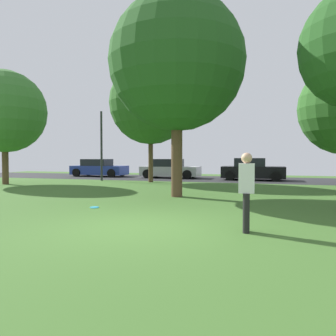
{
  "coord_description": "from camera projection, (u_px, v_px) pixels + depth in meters",
  "views": [
    {
      "loc": [
        2.81,
        -6.72,
        1.58
      ],
      "look_at": [
        0.0,
        2.28,
        1.24
      ],
      "focal_mm": 34.81,
      "sensor_mm": 36.0,
      "label": 1
    }
  ],
  "objects": [
    {
      "name": "person_thrower",
      "position": [
        246.0,
        189.0,
        6.74
      ],
      "size": [
        0.33,
        0.3,
        1.66
      ],
      "rotation": [
        0.0,
        0.0,
        -3.07
      ],
      "color": "black",
      "rests_on": "ground_plane"
    },
    {
      "name": "parked_car_black",
      "position": [
        252.0,
        170.0,
        21.77
      ],
      "size": [
        4.09,
        2.09,
        1.47
      ],
      "color": "black",
      "rests_on": "ground_plane"
    },
    {
      "name": "road_strip",
      "position": [
        227.0,
        179.0,
        22.57
      ],
      "size": [
        44.0,
        6.4,
        0.01
      ],
      "primitive_type": "cube",
      "color": "#28282B",
      "rests_on": "ground_plane"
    },
    {
      "name": "parked_car_blue",
      "position": [
        99.0,
        168.0,
        25.79
      ],
      "size": [
        4.32,
        2.02,
        1.37
      ],
      "color": "#233893",
      "rests_on": "ground_plane"
    },
    {
      "name": "ground_plane",
      "position": [
        138.0,
        227.0,
        7.31
      ],
      "size": [
        44.0,
        44.0,
        0.0
      ],
      "primitive_type": "plane",
      "color": "#3D6628"
    },
    {
      "name": "birch_tree_lone",
      "position": [
        4.0,
        112.0,
        18.34
      ],
      "size": [
        4.63,
        4.63,
        6.44
      ],
      "color": "brown",
      "rests_on": "ground_plane"
    },
    {
      "name": "parked_car_silver",
      "position": [
        170.0,
        169.0,
        23.97
      ],
      "size": [
        4.25,
        2.11,
        1.39
      ],
      "color": "#B7B7BC",
      "rests_on": "ground_plane"
    },
    {
      "name": "frisbee_disc",
      "position": [
        94.0,
        207.0,
        10.0
      ],
      "size": [
        0.27,
        0.27,
        0.03
      ],
      "primitive_type": "cylinder",
      "color": "#2DB2E0",
      "rests_on": "ground_plane"
    },
    {
      "name": "oak_tree_right",
      "position": [
        151.0,
        103.0,
        19.8
      ],
      "size": [
        5.01,
        5.01,
        7.34
      ],
      "color": "brown",
      "rests_on": "ground_plane"
    },
    {
      "name": "street_lamp_post",
      "position": [
        101.0,
        146.0,
        21.14
      ],
      "size": [
        0.14,
        0.14,
        4.5
      ],
      "primitive_type": "cylinder",
      "color": "#2D2D33",
      "rests_on": "ground_plane"
    },
    {
      "name": "oak_tree_center",
      "position": [
        177.0,
        63.0,
        12.61
      ],
      "size": [
        5.29,
        5.29,
        7.85
      ],
      "color": "brown",
      "rests_on": "ground_plane"
    }
  ]
}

